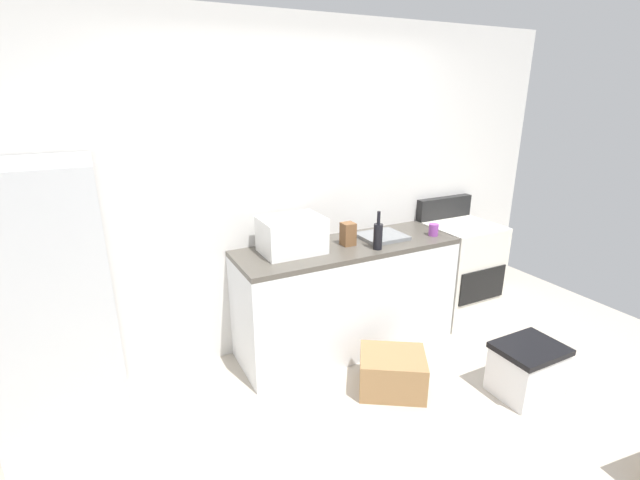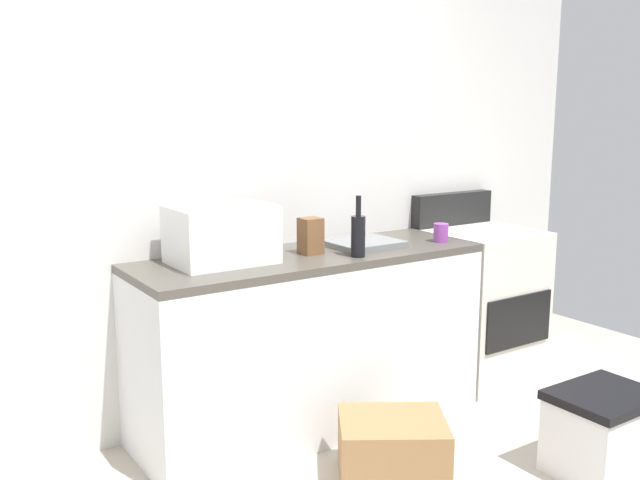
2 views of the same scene
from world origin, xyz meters
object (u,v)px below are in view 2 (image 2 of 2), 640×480
(stove_oven, at_px, (479,301))
(coffee_mug, at_px, (441,233))
(storage_bin, at_px, (602,432))
(knife_block, at_px, (311,236))
(cardboard_box_medium, at_px, (392,450))
(microwave, at_px, (221,234))
(wine_bottle, at_px, (358,235))

(stove_oven, height_order, coffee_mug, stove_oven)
(stove_oven, distance_m, storage_bin, 1.25)
(knife_block, xyz_separation_m, storage_bin, (0.81, -1.14, -0.80))
(knife_block, relative_size, cardboard_box_medium, 0.39)
(microwave, height_order, knife_block, microwave)
(stove_oven, bearing_deg, coffee_mug, -164.02)
(stove_oven, height_order, cardboard_box_medium, stove_oven)
(wine_bottle, distance_m, knife_block, 0.24)
(stove_oven, distance_m, coffee_mug, 0.68)
(coffee_mug, distance_m, storage_bin, 1.27)
(wine_bottle, relative_size, storage_bin, 0.65)
(knife_block, bearing_deg, storage_bin, -54.52)
(coffee_mug, bearing_deg, cardboard_box_medium, -144.51)
(stove_oven, xyz_separation_m, cardboard_box_medium, (-1.23, -0.68, -0.33))
(coffee_mug, relative_size, storage_bin, 0.22)
(stove_oven, height_order, microwave, microwave)
(microwave, height_order, storage_bin, microwave)
(microwave, height_order, cardboard_box_medium, microwave)
(storage_bin, bearing_deg, coffee_mug, 92.78)
(microwave, bearing_deg, cardboard_box_medium, -58.16)
(microwave, relative_size, wine_bottle, 1.53)
(microwave, xyz_separation_m, storage_bin, (1.27, -1.19, -0.84))
(cardboard_box_medium, bearing_deg, storage_bin, -29.59)
(microwave, relative_size, coffee_mug, 4.60)
(stove_oven, relative_size, microwave, 2.39)
(microwave, distance_m, coffee_mug, 1.24)
(microwave, bearing_deg, storage_bin, -43.13)
(microwave, bearing_deg, wine_bottle, -21.57)
(coffee_mug, bearing_deg, stove_oven, 15.98)
(wine_bottle, distance_m, coffee_mug, 0.62)
(knife_block, xyz_separation_m, cardboard_box_medium, (-0.01, -0.67, -0.85))
(stove_oven, relative_size, cardboard_box_medium, 2.39)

